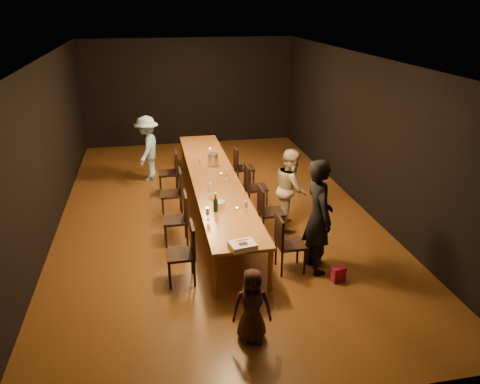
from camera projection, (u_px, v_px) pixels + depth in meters
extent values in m
plane|color=#4D2F13|center=(215.00, 211.00, 9.44)|extent=(10.00, 10.00, 0.00)
cube|color=black|center=(189.00, 92.00, 13.41)|extent=(6.00, 0.04, 3.00)
cube|color=black|center=(288.00, 286.00, 4.33)|extent=(6.00, 0.04, 3.00)
cube|color=black|center=(47.00, 148.00, 8.34)|extent=(0.04, 10.00, 3.00)
cube|color=black|center=(361.00, 132.00, 9.40)|extent=(0.04, 10.00, 3.00)
cube|color=silver|center=(211.00, 58.00, 8.30)|extent=(6.00, 10.00, 0.04)
cube|color=#99622C|center=(214.00, 178.00, 9.17)|extent=(0.90, 6.00, 0.05)
cylinder|color=#99622C|center=(216.00, 275.00, 6.61)|extent=(0.08, 0.08, 0.70)
cylinder|color=#99622C|center=(270.00, 270.00, 6.75)|extent=(0.08, 0.08, 0.70)
cylinder|color=#99622C|center=(183.00, 153.00, 11.87)|extent=(0.08, 0.08, 0.70)
cylinder|color=#99622C|center=(214.00, 151.00, 12.01)|extent=(0.08, 0.08, 0.70)
imported|color=black|center=(319.00, 217.00, 7.09)|extent=(0.45, 0.67, 1.82)
imported|color=beige|center=(291.00, 188.00, 8.59)|extent=(0.69, 0.82, 1.49)
imported|color=#95C6E7|center=(148.00, 148.00, 10.86)|extent=(0.80, 1.09, 1.52)
imported|color=#3C2621|center=(252.00, 306.00, 5.71)|extent=(0.52, 0.38, 0.99)
cube|color=#B41B43|center=(339.00, 274.00, 7.06)|extent=(0.22, 0.15, 0.24)
cube|color=navy|center=(314.00, 254.00, 7.55)|extent=(0.29, 0.25, 0.31)
cube|color=white|center=(243.00, 245.00, 6.51)|extent=(0.40, 0.34, 0.08)
cube|color=black|center=(243.00, 244.00, 6.46)|extent=(0.14, 0.11, 0.00)
cube|color=red|center=(242.00, 240.00, 6.56)|extent=(0.19, 0.06, 0.00)
cylinder|color=white|center=(219.00, 204.00, 7.77)|extent=(0.25, 0.25, 0.11)
cylinder|color=silver|center=(213.00, 160.00, 9.75)|extent=(0.26, 0.26, 0.24)
cylinder|color=#B2B7B2|center=(237.00, 209.00, 7.72)|extent=(0.05, 0.05, 0.03)
cylinder|color=#B2B7B2|center=(221.00, 174.00, 9.24)|extent=(0.05, 0.05, 0.03)
cylinder|color=#B2B7B2|center=(210.00, 149.00, 10.78)|extent=(0.05, 0.05, 0.03)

